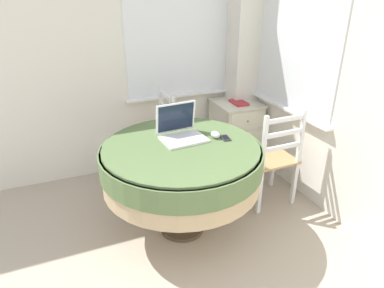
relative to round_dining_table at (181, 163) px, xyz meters
The scene contains 9 objects.
corner_room_shell 0.74m from the round_dining_table, 18.75° to the left, with size 4.59×5.00×2.55m.
round_dining_table is the anchor object (origin of this frame).
laptop 0.24m from the round_dining_table, 69.58° to the left, with size 0.35×0.31×0.26m.
computer_mouse 0.34m from the round_dining_table, ahead, with size 0.06×0.10×0.05m.
cell_phone 0.39m from the round_dining_table, ahead, with size 0.07×0.12×0.01m.
dining_chair_near_back_window 0.92m from the round_dining_table, 85.56° to the left, with size 0.39×0.43×0.92m.
dining_chair_near_right_window 0.91m from the round_dining_table, ahead, with size 0.43×0.39×0.92m.
corner_cabinet 1.41m from the round_dining_table, 43.18° to the left, with size 0.47×0.51×0.69m.
book_on_cabinet 1.35m from the round_dining_table, 41.87° to the left, with size 0.14×0.22×0.02m.
Camera 1 is at (0.26, -0.25, 1.85)m, focal length 32.00 mm.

